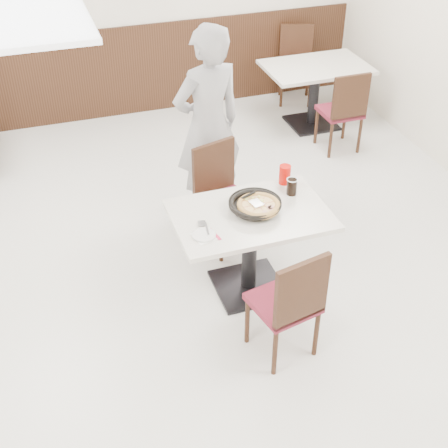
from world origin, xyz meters
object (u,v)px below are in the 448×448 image
object	(u,v)px
chair_near	(283,300)
pizza	(259,207)
diner_person	(208,126)
bg_chair_right_near	(340,110)
chair_far	(226,200)
bg_table_right	(314,96)
cola_glass	(292,187)
main_table	(249,252)
side_plate	(204,235)
pizza_pan	(255,206)
red_cup	(285,175)
bg_chair_right_far	(296,66)

from	to	relation	value
chair_near	pizza	size ratio (longest dim) A/B	2.94
diner_person	bg_chair_right_near	size ratio (longest dim) A/B	1.95
chair_near	chair_far	distance (m)	1.34
diner_person	bg_table_right	xyz separation A→B (m)	(1.76, 1.41, -0.55)
pizza	cola_glass	xyz separation A→B (m)	(0.35, 0.17, 0.00)
main_table	bg_table_right	distance (m)	3.14
side_plate	cola_glass	bearing A→B (deg)	20.93
pizza_pan	side_plate	bearing A→B (deg)	-158.32
pizza	side_plate	bearing A→B (deg)	-163.10
pizza_pan	diner_person	xyz separation A→B (m)	(-0.01, 1.15, 0.14)
pizza_pan	red_cup	size ratio (longest dim) A/B	2.34
bg_table_right	chair_far	bearing A→B (deg)	-132.18
main_table	bg_chair_right_near	size ratio (longest dim) A/B	1.26
chair_near	bg_chair_right_far	size ratio (longest dim) A/B	1.00
chair_far	side_plate	bearing A→B (deg)	44.33
chair_far	bg_table_right	world-z (taller)	chair_far
pizza_pan	red_cup	distance (m)	0.49
pizza_pan	red_cup	bearing A→B (deg)	38.96
cola_glass	red_cup	size ratio (longest dim) A/B	0.81
red_cup	bg_chair_right_near	size ratio (longest dim) A/B	0.17
chair_near	chair_far	size ratio (longest dim) A/B	1.00
chair_far	pizza_pan	xyz separation A→B (m)	(0.03, -0.61, 0.32)
chair_near	bg_chair_right_near	size ratio (longest dim) A/B	1.00
red_cup	side_plate	bearing A→B (deg)	-149.85
pizza	bg_chair_right_far	distance (m)	3.77
red_cup	bg_table_right	world-z (taller)	red_cup
side_plate	bg_chair_right_near	size ratio (longest dim) A/B	0.18
pizza	side_plate	xyz separation A→B (m)	(-0.48, -0.15, -0.05)
side_plate	diner_person	size ratio (longest dim) A/B	0.09
bg_chair_right_near	side_plate	bearing A→B (deg)	-136.84
red_cup	diner_person	distance (m)	0.94
bg_chair_right_near	pizza_pan	bearing A→B (deg)	-132.72
bg_table_right	bg_chair_right_far	size ratio (longest dim) A/B	1.26
side_plate	pizza	bearing A→B (deg)	16.90
bg_chair_right_near	bg_chair_right_far	world-z (taller)	same
pizza	diner_person	size ratio (longest dim) A/B	0.17
pizza	bg_chair_right_near	size ratio (longest dim) A/B	0.34
cola_glass	bg_chair_right_near	xyz separation A→B (m)	(1.39, 1.80, -0.34)
chair_near	bg_chair_right_near	world-z (taller)	same
side_plate	bg_table_right	xyz separation A→B (m)	(2.21, 2.75, -0.38)
main_table	chair_near	world-z (taller)	chair_near
red_cup	diner_person	world-z (taller)	diner_person
chair_far	red_cup	xyz separation A→B (m)	(0.40, -0.31, 0.35)
diner_person	pizza_pan	bearing A→B (deg)	77.69
bg_chair_right_near	cola_glass	bearing A→B (deg)	-128.17
bg_chair_right_far	bg_table_right	bearing A→B (deg)	104.77
red_cup	bg_table_right	xyz separation A→B (m)	(1.37, 2.26, -0.45)
cola_glass	diner_person	world-z (taller)	diner_person
bg_chair_right_near	bg_chair_right_far	size ratio (longest dim) A/B	1.00
diner_person	bg_chair_right_near	bearing A→B (deg)	-169.43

